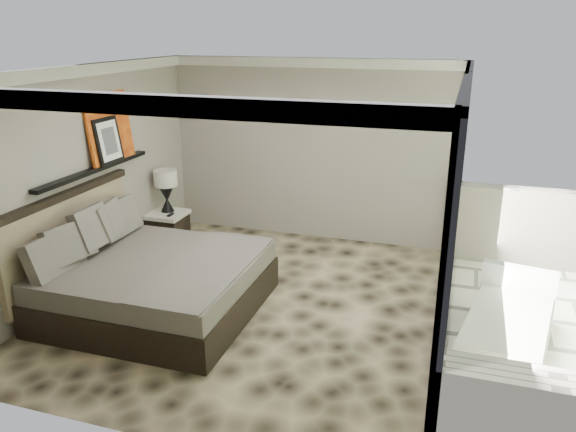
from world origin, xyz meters
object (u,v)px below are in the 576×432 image
(bed, at_px, (149,279))
(lounger, at_px, (507,329))
(table_lamp, at_px, (166,185))
(nightstand, at_px, (168,227))

(bed, xyz_separation_m, lounger, (4.04, 0.40, -0.18))
(table_lamp, height_order, lounger, table_lamp)
(bed, relative_size, nightstand, 4.22)
(bed, height_order, lounger, bed)
(nightstand, relative_size, table_lamp, 0.85)
(bed, distance_m, table_lamp, 2.25)
(nightstand, bearing_deg, lounger, -27.85)
(bed, xyz_separation_m, nightstand, (-0.85, 1.94, -0.10))
(nightstand, height_order, lounger, lounger)
(table_lamp, bearing_deg, bed, -66.77)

